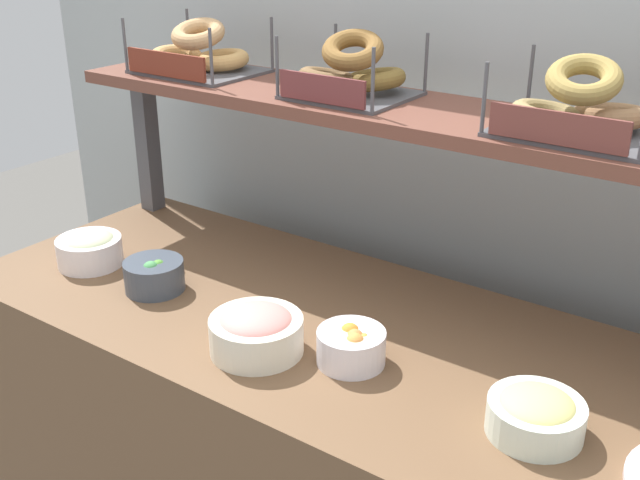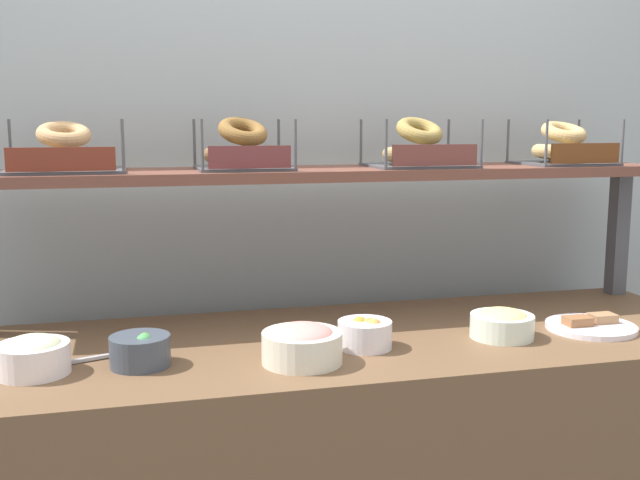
% 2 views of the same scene
% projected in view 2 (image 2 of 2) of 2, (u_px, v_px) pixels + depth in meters
% --- Properties ---
extents(back_wall, '(3.26, 0.06, 2.40)m').
position_uv_depth(back_wall, '(311.00, 187.00, 2.44)').
color(back_wall, '#A8B0B1').
rests_on(back_wall, ground_plane).
extents(shelf_riser_right, '(0.05, 0.05, 0.40)m').
position_uv_depth(shelf_riser_right, '(618.00, 234.00, 2.44)').
color(shelf_riser_right, '#4C4C51').
rests_on(shelf_riser_right, deli_counter).
extents(upper_shelf, '(2.02, 0.32, 0.03)m').
position_uv_depth(upper_shelf, '(334.00, 173.00, 2.17)').
color(upper_shelf, brown).
rests_on(upper_shelf, shelf_riser_left).
extents(bowl_fruit_salad, '(0.14, 0.14, 0.08)m').
position_uv_depth(bowl_fruit_salad, '(365.00, 333.00, 1.87)').
color(bowl_fruit_salad, white).
rests_on(bowl_fruit_salad, deli_counter).
extents(bowl_scallion_spread, '(0.16, 0.16, 0.09)m').
position_uv_depth(bowl_scallion_spread, '(33.00, 355.00, 1.68)').
color(bowl_scallion_spread, white).
rests_on(bowl_scallion_spread, deli_counter).
extents(bowl_egg_salad, '(0.17, 0.17, 0.08)m').
position_uv_depth(bowl_egg_salad, '(502.00, 323.00, 1.96)').
color(bowl_egg_salad, white).
rests_on(bowl_egg_salad, deli_counter).
extents(bowl_lox_spread, '(0.19, 0.19, 0.09)m').
position_uv_depth(bowl_lox_spread, '(302.00, 344.00, 1.75)').
color(bowl_lox_spread, white).
rests_on(bowl_lox_spread, deli_counter).
extents(bowl_veggie_mix, '(0.14, 0.14, 0.08)m').
position_uv_depth(bowl_veggie_mix, '(140.00, 350.00, 1.73)').
color(bowl_veggie_mix, '#414A56').
rests_on(bowl_veggie_mix, deli_counter).
extents(serving_plate_white, '(0.24, 0.24, 0.04)m').
position_uv_depth(serving_plate_white, '(591.00, 326.00, 2.04)').
color(serving_plate_white, white).
rests_on(serving_plate_white, deli_counter).
extents(serving_spoon_near_plate, '(0.18, 0.07, 0.01)m').
position_uv_depth(serving_spoon_near_plate, '(112.00, 354.00, 1.80)').
color(serving_spoon_near_plate, '#B7B7BC').
rests_on(serving_spoon_near_plate, deli_counter).
extents(bagel_basket_sesame, '(0.31, 0.26, 0.14)m').
position_uv_depth(bagel_basket_sesame, '(64.00, 155.00, 1.97)').
color(bagel_basket_sesame, '#4C4C51').
rests_on(bagel_basket_sesame, upper_shelf).
extents(bagel_basket_cinnamon_raisin, '(0.27, 0.25, 0.15)m').
position_uv_depth(bagel_basket_cinnamon_raisin, '(243.00, 151.00, 2.09)').
color(bagel_basket_cinnamon_raisin, '#4C4C51').
rests_on(bagel_basket_cinnamon_raisin, upper_shelf).
extents(bagel_basket_everything, '(0.30, 0.27, 0.15)m').
position_uv_depth(bagel_basket_everything, '(419.00, 151.00, 2.20)').
color(bagel_basket_everything, '#4C4C51').
rests_on(bagel_basket_everything, upper_shelf).
extents(bagel_basket_plain, '(0.27, 0.24, 0.14)m').
position_uv_depth(bagel_basket_plain, '(563.00, 149.00, 2.32)').
color(bagel_basket_plain, '#4C4C51').
rests_on(bagel_basket_plain, upper_shelf).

